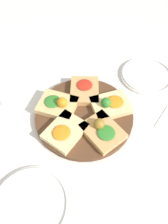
% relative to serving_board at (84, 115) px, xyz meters
% --- Properties ---
extents(ground_plane, '(3.00, 3.00, 0.00)m').
position_rel_serving_board_xyz_m(ground_plane, '(0.00, 0.00, -0.01)').
color(ground_plane, silver).
extents(serving_board, '(0.36, 0.36, 0.02)m').
position_rel_serving_board_xyz_m(serving_board, '(0.00, 0.00, 0.00)').
color(serving_board, '#51331E').
rests_on(serving_board, ground_plane).
extents(focaccia_slice_0, '(0.14, 0.11, 0.03)m').
position_rel_serving_board_xyz_m(focaccia_slice_0, '(-0.10, -0.00, 0.02)').
color(focaccia_slice_0, '#E5C689').
rests_on(focaccia_slice_0, serving_board).
extents(focaccia_slice_1, '(0.14, 0.16, 0.05)m').
position_rel_serving_board_xyz_m(focaccia_slice_1, '(-0.02, -0.10, 0.03)').
color(focaccia_slice_1, tan).
rests_on(focaccia_slice_1, serving_board).
extents(focaccia_slice_2, '(0.17, 0.17, 0.05)m').
position_rel_serving_board_xyz_m(focaccia_slice_2, '(0.08, -0.06, 0.03)').
color(focaccia_slice_2, '#E5C689').
rests_on(focaccia_slice_2, serving_board).
extents(focaccia_slice_3, '(0.17, 0.17, 0.03)m').
position_rel_serving_board_xyz_m(focaccia_slice_3, '(0.08, 0.06, 0.02)').
color(focaccia_slice_3, tan).
rests_on(focaccia_slice_3, serving_board).
extents(focaccia_slice_4, '(0.15, 0.16, 0.05)m').
position_rel_serving_board_xyz_m(focaccia_slice_4, '(-0.03, 0.10, 0.03)').
color(focaccia_slice_4, '#DBB775').
rests_on(focaccia_slice_4, serving_board).
extents(plate_left, '(0.23, 0.23, 0.02)m').
position_rel_serving_board_xyz_m(plate_left, '(-0.34, -0.07, -0.00)').
color(plate_left, white).
rests_on(plate_left, ground_plane).
extents(plate_right, '(0.22, 0.22, 0.02)m').
position_rel_serving_board_xyz_m(plate_right, '(0.33, -0.08, -0.00)').
color(plate_right, white).
rests_on(plate_right, ground_plane).
extents(water_glass, '(0.08, 0.08, 0.09)m').
position_rel_serving_board_xyz_m(water_glass, '(-0.12, 0.30, 0.04)').
color(water_glass, silver).
rests_on(water_glass, ground_plane).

